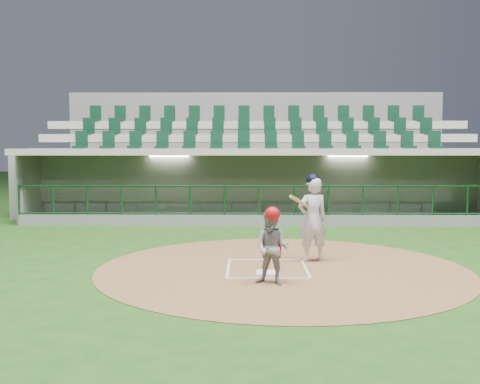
# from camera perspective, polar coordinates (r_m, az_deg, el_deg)

# --- Properties ---
(ground) EXTENTS (120.00, 120.00, 0.00)m
(ground) POSITION_cam_1_polar(r_m,az_deg,el_deg) (10.80, 2.83, -7.87)
(ground) COLOR #1E4714
(ground) RESTS_ON ground
(dirt_circle) EXTENTS (7.20, 7.20, 0.01)m
(dirt_circle) POSITION_cam_1_polar(r_m,az_deg,el_deg) (10.61, 4.50, -8.05)
(dirt_circle) COLOR brown
(dirt_circle) RESTS_ON ground
(home_plate) EXTENTS (0.43, 0.43, 0.02)m
(home_plate) POSITION_cam_1_polar(r_m,az_deg,el_deg) (10.11, 2.98, -8.57)
(home_plate) COLOR white
(home_plate) RESTS_ON dirt_circle
(batter_box_chalk) EXTENTS (1.55, 1.80, 0.01)m
(batter_box_chalk) POSITION_cam_1_polar(r_m,az_deg,el_deg) (10.50, 2.89, -8.12)
(batter_box_chalk) COLOR white
(batter_box_chalk) RESTS_ON ground
(dugout_structure) EXTENTS (16.40, 3.70, 3.00)m
(dugout_structure) POSITION_cam_1_polar(r_m,az_deg,el_deg) (18.44, 2.03, 0.07)
(dugout_structure) COLOR slate
(dugout_structure) RESTS_ON ground
(seating_deck) EXTENTS (17.00, 6.72, 5.15)m
(seating_deck) POSITION_cam_1_polar(r_m,az_deg,el_deg) (21.48, 1.76, 1.88)
(seating_deck) COLOR gray
(seating_deck) RESTS_ON ground
(batter) EXTENTS (0.90, 0.94, 1.82)m
(batter) POSITION_cam_1_polar(r_m,az_deg,el_deg) (11.15, 7.73, -2.73)
(batter) COLOR silver
(batter) RESTS_ON dirt_circle
(catcher) EXTENTS (0.74, 0.67, 1.33)m
(catcher) POSITION_cam_1_polar(r_m,az_deg,el_deg) (9.14, 3.45, -5.81)
(catcher) COLOR gray
(catcher) RESTS_ON dirt_circle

